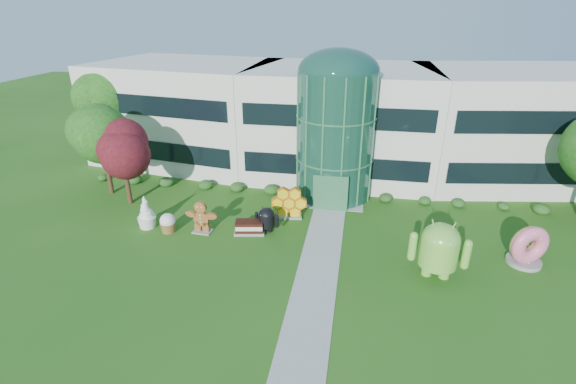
% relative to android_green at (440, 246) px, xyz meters
% --- Properties ---
extents(ground, '(140.00, 140.00, 0.00)m').
position_rel_android_green_xyz_m(ground, '(-6.66, -1.63, -1.95)').
color(ground, '#215114').
rests_on(ground, ground).
extents(building, '(46.00, 15.00, 9.30)m').
position_rel_android_green_xyz_m(building, '(-6.66, 16.37, 2.70)').
color(building, beige).
rests_on(building, ground).
extents(atrium, '(6.00, 6.00, 9.80)m').
position_rel_android_green_xyz_m(atrium, '(-6.66, 10.37, 2.95)').
color(atrium, '#194738').
rests_on(atrium, ground).
extents(walkway, '(2.40, 20.00, 0.04)m').
position_rel_android_green_xyz_m(walkway, '(-6.66, 0.37, -1.93)').
color(walkway, '#9E9E93').
rests_on(walkway, ground).
extents(tree_red, '(4.00, 4.00, 6.00)m').
position_rel_android_green_xyz_m(tree_red, '(-22.16, 5.87, 1.05)').
color(tree_red, '#3F0C14').
rests_on(tree_red, ground).
extents(trees_backdrop, '(52.00, 8.00, 8.40)m').
position_rel_android_green_xyz_m(trees_backdrop, '(-6.66, 11.37, 2.25)').
color(trees_backdrop, '#124913').
rests_on(trees_backdrop, ground).
extents(android_green, '(3.71, 2.71, 3.90)m').
position_rel_android_green_xyz_m(android_green, '(0.00, 0.00, 0.00)').
color(android_green, '#70BA3B').
rests_on(android_green, ground).
extents(android_black, '(1.95, 1.45, 2.04)m').
position_rel_android_green_xyz_m(android_black, '(-10.63, 3.37, -0.93)').
color(android_black, black).
rests_on(android_black, ground).
extents(donut, '(2.73, 2.04, 2.56)m').
position_rel_android_green_xyz_m(donut, '(5.43, 2.25, -0.67)').
color(donut, '#D5517E').
rests_on(donut, ground).
extents(gingerbread, '(2.57, 1.14, 2.32)m').
position_rel_android_green_xyz_m(gingerbread, '(-14.94, 2.50, -0.79)').
color(gingerbread, brown).
rests_on(gingerbread, ground).
extents(ice_cream_sandwich, '(2.18, 1.36, 0.91)m').
position_rel_android_green_xyz_m(ice_cream_sandwich, '(-11.74, 2.91, -1.50)').
color(ice_cream_sandwich, black).
rests_on(ice_cream_sandwich, ground).
extents(honeycomb, '(2.84, 1.37, 2.14)m').
position_rel_android_green_xyz_m(honeycomb, '(-9.49, 5.66, -0.88)').
color(honeycomb, yellow).
rests_on(honeycomb, ground).
extents(froyo, '(1.61, 1.61, 2.34)m').
position_rel_android_green_xyz_m(froyo, '(-18.97, 2.51, -0.78)').
color(froyo, white).
rests_on(froyo, ground).
extents(cupcake, '(1.42, 1.42, 1.37)m').
position_rel_android_green_xyz_m(cupcake, '(-17.24, 2.13, -1.27)').
color(cupcake, white).
rests_on(cupcake, ground).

